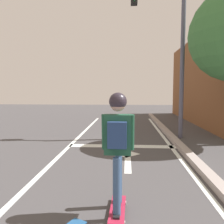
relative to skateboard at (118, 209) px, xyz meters
name	(u,v)px	position (x,y,z in m)	size (l,w,h in m)	color
lane_line_center	(41,174)	(-1.71, 1.51, -0.06)	(0.12, 20.00, 0.01)	silver
lane_line_curbside	(195,177)	(1.54, 1.51, -0.06)	(0.12, 20.00, 0.01)	silver
stop_bar	(122,146)	(-0.01, 4.13, -0.06)	(3.41, 0.40, 0.01)	silver
lane_arrow_stem	(128,164)	(0.16, 2.34, -0.06)	(0.16, 1.40, 0.01)	silver
lane_arrow_head	(128,154)	(0.16, 3.19, -0.06)	(0.56, 0.44, 0.01)	silver
curb_strip	(208,174)	(1.79, 1.51, 0.00)	(0.24, 24.00, 0.14)	#9D928E
skateboard	(118,209)	(0.00, 0.00, 0.00)	(0.25, 0.84, 0.08)	#A61F3B
skater	(118,136)	(0.00, -0.02, 1.08)	(0.47, 0.62, 1.69)	#375277
traffic_signal_mast	(164,33)	(1.46, 5.63, 3.82)	(3.66, 0.34, 5.83)	#525267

